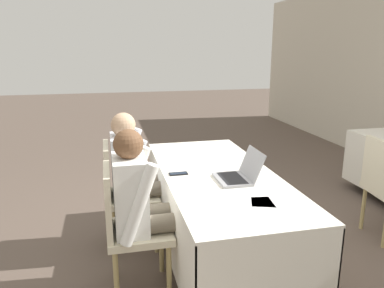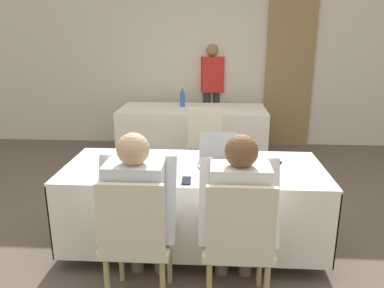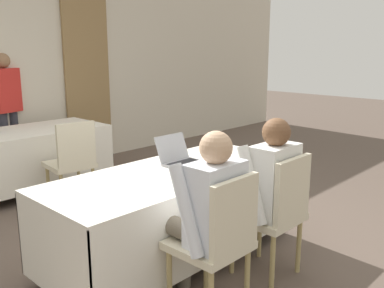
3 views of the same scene
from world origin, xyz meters
The scene contains 15 objects.
ground_plane centered at (0.00, 0.00, 0.00)m, with size 24.00×24.00×0.00m, color brown.
curtain_panel centered at (1.30, 3.14, 1.33)m, with size 0.73×0.04×2.65m.
conference_table_near centered at (0.00, 0.00, 0.56)m, with size 2.07×0.87×0.72m.
conference_table_far centered at (-0.15, 2.43, 0.56)m, with size 2.07×0.87×0.72m.
laptop centered at (0.20, 0.10, 0.77)m, with size 0.32×0.32×0.23m.
cell_phone centered at (-0.03, -0.32, 0.73)m, with size 0.07×0.15×0.01m.
paper_beside_laptop centered at (-0.69, -0.20, 0.73)m, with size 0.21×0.30×0.00m.
paper_centre_table centered at (0.63, 0.19, 0.73)m, with size 0.30×0.35×0.00m.
paper_left_edge centered at (0.63, 0.02, 0.73)m, with size 0.25×0.32×0.00m.
chair_near_left centered at (-0.32, -0.74, 0.52)m, with size 0.44×0.44×0.92m.
chair_near_right centered at (0.32, -0.74, 0.52)m, with size 0.44×0.44×0.92m.
chair_far_spare centered at (0.06, 1.57, 0.52)m, with size 0.49×0.49×0.92m.
person_checkered_shirt centered at (-0.32, -0.64, 0.68)m, with size 0.50×0.52×1.18m.
person_white_shirt centered at (0.32, -0.64, 0.68)m, with size 0.50×0.52×1.18m.
person_red_shirt centered at (0.11, 3.17, 0.91)m, with size 0.38×0.29×1.59m.
Camera 3 is at (-2.18, -2.30, 1.66)m, focal length 40.00 mm.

